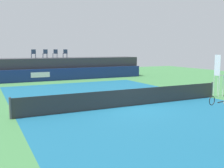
{
  "coord_description": "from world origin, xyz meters",
  "views": [
    {
      "loc": [
        -7.23,
        -12.4,
        3.14
      ],
      "look_at": [
        -0.12,
        2.0,
        1.0
      ],
      "focal_mm": 42.35,
      "sensor_mm": 36.0,
      "label": 1
    }
  ],
  "objects_px": {
    "spectator_chair_center": "(55,53)",
    "spectator_chair_right": "(65,53)",
    "spectator_chair_left": "(45,53)",
    "net_post_far": "(212,90)",
    "net_post_near": "(10,108)",
    "spectator_chair_far_left": "(33,53)",
    "umpire_chair": "(218,73)"
  },
  "relations": [
    {
      "from": "spectator_chair_center",
      "to": "spectator_chair_right",
      "type": "relative_size",
      "value": 1.0
    },
    {
      "from": "spectator_chair_left",
      "to": "net_post_far",
      "type": "bearing_deg",
      "value": -63.19
    },
    {
      "from": "spectator_chair_center",
      "to": "net_post_near",
      "type": "bearing_deg",
      "value": -111.39
    },
    {
      "from": "spectator_chair_right",
      "to": "net_post_near",
      "type": "relative_size",
      "value": 0.89
    },
    {
      "from": "spectator_chair_left",
      "to": "spectator_chair_far_left",
      "type": "bearing_deg",
      "value": 179.77
    },
    {
      "from": "spectator_chair_right",
      "to": "umpire_chair",
      "type": "height_order",
      "value": "spectator_chair_right"
    },
    {
      "from": "spectator_chair_right",
      "to": "umpire_chair",
      "type": "relative_size",
      "value": 0.32
    },
    {
      "from": "spectator_chair_far_left",
      "to": "umpire_chair",
      "type": "distance_m",
      "value": 17.58
    },
    {
      "from": "umpire_chair",
      "to": "net_post_far",
      "type": "height_order",
      "value": "umpire_chair"
    },
    {
      "from": "spectator_chair_left",
      "to": "spectator_chair_center",
      "type": "xyz_separation_m",
      "value": [
        1.11,
        0.29,
        0.0
      ]
    },
    {
      "from": "spectator_chair_center",
      "to": "umpire_chair",
      "type": "relative_size",
      "value": 0.32
    },
    {
      "from": "net_post_near",
      "to": "net_post_far",
      "type": "height_order",
      "value": "same"
    },
    {
      "from": "spectator_chair_left",
      "to": "spectator_chair_right",
      "type": "xyz_separation_m",
      "value": [
        2.16,
        0.21,
        0.0
      ]
    },
    {
      "from": "spectator_chair_center",
      "to": "net_post_far",
      "type": "relative_size",
      "value": 0.89
    },
    {
      "from": "spectator_chair_center",
      "to": "spectator_chair_right",
      "type": "height_order",
      "value": "same"
    },
    {
      "from": "net_post_near",
      "to": "spectator_chair_far_left",
      "type": "bearing_deg",
      "value": 76.13
    },
    {
      "from": "umpire_chair",
      "to": "net_post_near",
      "type": "bearing_deg",
      "value": 179.95
    },
    {
      "from": "spectator_chair_left",
      "to": "umpire_chair",
      "type": "relative_size",
      "value": 0.32
    },
    {
      "from": "spectator_chair_center",
      "to": "net_post_far",
      "type": "height_order",
      "value": "spectator_chair_center"
    },
    {
      "from": "spectator_chair_far_left",
      "to": "spectator_chair_right",
      "type": "height_order",
      "value": "same"
    },
    {
      "from": "spectator_chair_far_left",
      "to": "spectator_chair_right",
      "type": "distance_m",
      "value": 3.33
    },
    {
      "from": "spectator_chair_right",
      "to": "net_post_near",
      "type": "bearing_deg",
      "value": -114.84
    },
    {
      "from": "spectator_chair_far_left",
      "to": "spectator_chair_center",
      "type": "bearing_deg",
      "value": 7.24
    },
    {
      "from": "spectator_chair_right",
      "to": "spectator_chair_left",
      "type": "bearing_deg",
      "value": -174.35
    },
    {
      "from": "spectator_chair_center",
      "to": "spectator_chair_far_left",
      "type": "bearing_deg",
      "value": -172.76
    },
    {
      "from": "spectator_chair_right",
      "to": "umpire_chair",
      "type": "bearing_deg",
      "value": -68.9
    },
    {
      "from": "spectator_chair_far_left",
      "to": "net_post_near",
      "type": "bearing_deg",
      "value": -103.87
    },
    {
      "from": "net_post_far",
      "to": "spectator_chair_far_left",
      "type": "bearing_deg",
      "value": 120.24
    },
    {
      "from": "spectator_chair_far_left",
      "to": "net_post_near",
      "type": "height_order",
      "value": "spectator_chair_far_left"
    },
    {
      "from": "spectator_chair_left",
      "to": "net_post_near",
      "type": "xyz_separation_m",
      "value": [
        -4.85,
        -14.94,
        -2.19
      ]
    },
    {
      "from": "net_post_far",
      "to": "net_post_near",
      "type": "bearing_deg",
      "value": 180.0
    },
    {
      "from": "umpire_chair",
      "to": "spectator_chair_far_left",
      "type": "bearing_deg",
      "value": 121.53
    }
  ]
}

